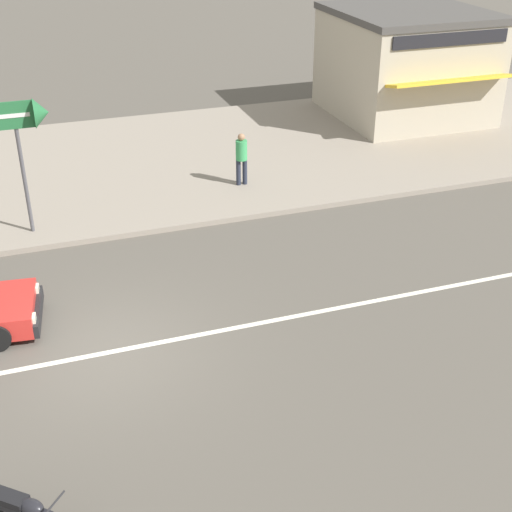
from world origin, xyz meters
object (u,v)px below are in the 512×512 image
(pedestrian_near_clock, at_px, (241,155))
(shopfront_corner_warung, at_px, (406,63))
(motorcycle_0, at_px, (21,512))
(arrow_signboard, at_px, (36,121))

(pedestrian_near_clock, xyz_separation_m, shopfront_corner_warung, (8.04, 4.70, 1.04))
(shopfront_corner_warung, bearing_deg, motorcycle_0, -133.48)
(motorcycle_0, height_order, pedestrian_near_clock, pedestrian_near_clock)
(arrow_signboard, height_order, shopfront_corner_warung, shopfront_corner_warung)
(motorcycle_0, bearing_deg, pedestrian_near_clock, 58.01)
(pedestrian_near_clock, bearing_deg, shopfront_corner_warung, 30.31)
(pedestrian_near_clock, bearing_deg, motorcycle_0, -121.99)
(arrow_signboard, relative_size, shopfront_corner_warung, 0.55)
(motorcycle_0, xyz_separation_m, arrow_signboard, (1.23, 9.82, 2.67))
(arrow_signboard, bearing_deg, pedestrian_near_clock, 12.40)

